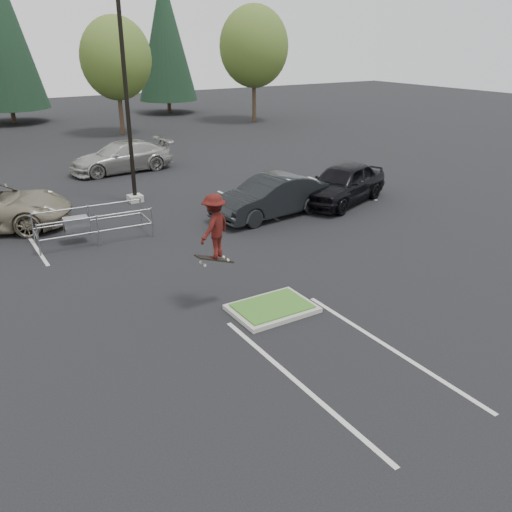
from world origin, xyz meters
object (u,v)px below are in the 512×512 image
decid_d (254,49)px  cart_corral (80,223)px  light_pole (126,97)px  car_r_charc (270,197)px  skateboarder (213,227)px  car_r_black (343,183)px  decid_c (116,61)px  conif_c (165,37)px  car_far_silver (122,157)px

decid_d → cart_corral: size_ratio=2.30×
light_pole → car_r_charc: bearing=-51.3°
skateboarder → car_r_black: skateboarder is taller
cart_corral → skateboarder: 7.42m
light_pole → decid_d: 25.37m
car_r_black → decid_c: bearing=165.1°
cart_corral → car_r_black: (11.30, -1.03, 0.16)m
cart_corral → car_r_charc: car_r_charc is taller
conif_c → decid_c: bearing=-129.6°
light_pole → car_r_black: 10.01m
car_r_charc → car_r_black: bearing=83.7°
decid_c → decid_d: 12.03m
decid_c → cart_corral: decid_c is taller
skateboarder → car_far_silver: size_ratio=0.36×
decid_d → skateboarder: (-19.19, -29.33, -3.58)m
decid_c → car_r_charc: (-1.49, -22.83, -4.42)m
skateboarder → decid_c: bearing=-135.2°
decid_d → car_far_silver: size_ratio=1.70×
cart_corral → car_far_silver: size_ratio=0.74×
skateboarder → car_r_black: bearing=-179.1°
decid_c → car_r_black: bearing=-84.1°
car_far_silver → car_r_charc: bearing=9.5°
car_r_charc → car_far_silver: 11.29m
decid_d → car_r_black: (-9.64, -23.33, -5.03)m
cart_corral → decid_d: bearing=50.3°
conif_c → car_r_black: size_ratio=2.42×
car_r_charc → car_far_silver: car_r_charc is taller
decid_c → light_pole: bearing=-107.1°
conif_c → cart_corral: conif_c is taller
car_r_black → cart_corral: bearing=-116.0°
skateboarder → cart_corral: bearing=-107.2°
decid_c → decid_d: size_ratio=0.89×
decid_d → conif_c: (-3.99, 9.17, 0.94)m
cart_corral → car_r_black: car_r_black is taller
decid_d → conif_c: size_ratio=0.75×
car_r_charc → car_r_black: car_r_black is taller
conif_c → car_far_silver: bearing=-119.2°
decid_c → car_far_silver: decid_c is taller
decid_d → car_r_black: size_ratio=1.83×
light_pole → car_r_black: (7.85, -5.00, -3.68)m
skateboarder → car_r_charc: (5.70, 6.00, -1.50)m
decid_d → car_r_charc: size_ratio=1.87×
light_pole → cart_corral: 6.52m
conif_c → car_r_black: bearing=-99.9°
skateboarder → car_r_charc: size_ratio=0.40×
car_r_charc → decid_c: bearing=170.0°
decid_c → conif_c: conif_c is taller
light_pole → car_r_black: light_pole is taller
conif_c → car_r_charc: bearing=-106.3°
decid_d → skateboarder: size_ratio=4.72×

